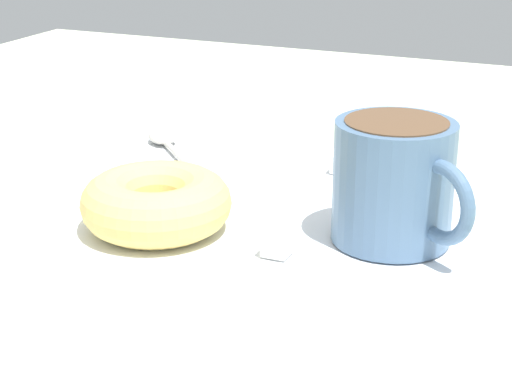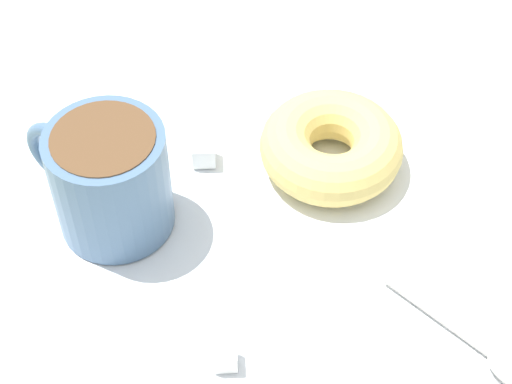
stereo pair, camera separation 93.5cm
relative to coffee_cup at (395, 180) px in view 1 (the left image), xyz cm
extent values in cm
cube|color=beige|center=(0.56, -8.93, -5.49)|extent=(120.00, 120.00, 2.00)
cube|color=white|center=(0.18, -9.69, -4.34)|extent=(37.56, 37.56, 0.30)
cylinder|color=slate|center=(-0.12, -0.17, -0.18)|extent=(7.82, 7.82, 8.00)
cylinder|color=brown|center=(-0.12, -0.17, 3.62)|extent=(6.62, 6.62, 0.60)
torus|color=slate|center=(2.33, 3.43, -0.18)|extent=(3.77, 4.95, 5.38)
torus|color=#E5C66B|center=(4.31, -15.25, -2.34)|extent=(10.25, 10.25, 3.69)
ellipsoid|color=#B7B2A8|center=(-13.12, -24.53, -3.74)|extent=(4.26, 4.22, 0.90)
cylinder|color=#B7B2A8|center=(-9.34, -20.90, -3.91)|extent=(6.69, 6.46, 0.56)
cube|color=white|center=(-11.61, -7.30, -3.48)|extent=(1.40, 1.40, 1.40)
cube|color=white|center=(5.08, -6.13, -3.36)|extent=(1.66, 1.66, 1.66)
camera|label=1|loc=(51.05, 12.09, 18.69)|focal=60.00mm
camera|label=2|loc=(-37.25, -7.90, 41.90)|focal=60.00mm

